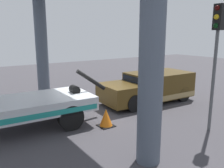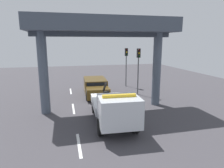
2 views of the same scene
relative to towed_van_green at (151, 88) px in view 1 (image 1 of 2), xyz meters
The scene contains 6 objects.
ground_plane 4.02m from the towed_van_green, ahead, with size 60.00×40.00×0.10m, color #423F44.
lane_stripe_west 3.31m from the towed_van_green, 129.89° to the right, with size 2.60×0.16×0.01m, color silver.
lane_stripe_mid 4.71m from the towed_van_green, 32.10° to the right, with size 2.60×0.16×0.01m, color silver.
towed_van_green is the anchor object (origin of this frame).
traffic_light_far 5.07m from the towed_van_green, 77.29° to the left, with size 0.39×0.32×4.70m.
traffic_cone_orange 4.33m from the towed_van_green, 21.92° to the left, with size 0.60×0.60×0.72m.
Camera 1 is at (4.93, 9.08, 3.65)m, focal length 37.39 mm.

